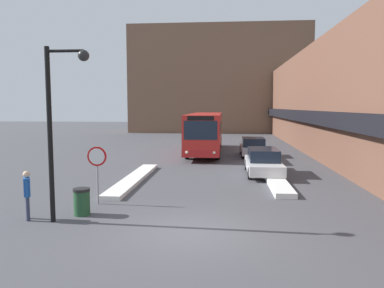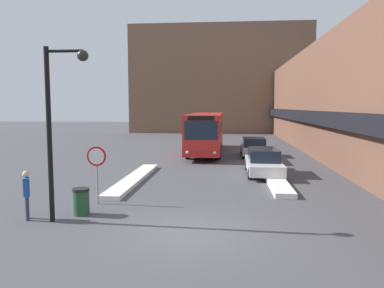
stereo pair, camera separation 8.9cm
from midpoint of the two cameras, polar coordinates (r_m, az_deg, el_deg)
ground_plane at (r=11.63m, az=-0.66°, el=-13.37°), size 160.00×160.00×0.00m
building_row_right at (r=36.04m, az=19.47°, el=6.17°), size 5.50×60.00×8.59m
building_backdrop_far at (r=57.10m, az=4.05°, el=9.64°), size 26.00×8.00×15.41m
snow_bank_left at (r=19.56m, az=-8.95°, el=-5.26°), size 0.90×8.37×0.19m
snow_bank_right at (r=19.97m, az=12.24°, el=-5.03°), size 0.90×8.27×0.24m
city_bus at (r=30.71m, az=1.98°, el=1.88°), size 2.55×12.35×3.22m
parked_car_front at (r=21.40m, az=10.68°, el=-2.64°), size 1.86×4.84×1.45m
parked_car_middle at (r=29.06m, az=9.21°, el=-0.44°), size 1.91×4.28×1.42m
stop_sign at (r=14.97m, az=-14.43°, el=-2.76°), size 0.76×0.08×2.27m
street_lamp at (r=12.84m, az=-19.89°, el=4.41°), size 1.46×0.36×5.71m
pedestrian at (r=13.80m, az=-24.01°, el=-6.50°), size 0.40×0.49×1.66m
trash_bin at (r=13.85m, az=-16.63°, el=-8.41°), size 0.59×0.59×0.95m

